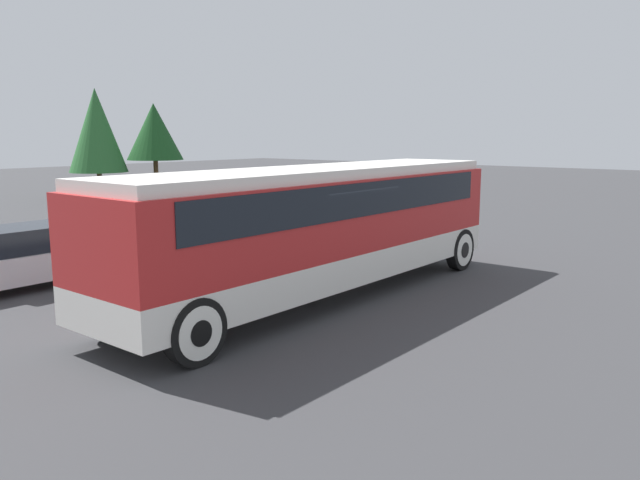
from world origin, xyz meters
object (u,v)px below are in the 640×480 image
object	(u,v)px
parked_car_far	(210,215)
parked_car_mid	(266,226)
parked_car_near	(42,255)
tour_bus	(323,219)

from	to	relation	value
parked_car_far	parked_car_mid	bearing A→B (deg)	-100.09
parked_car_near	parked_car_mid	xyz separation A→B (m)	(7.12, -0.76, -0.04)
parked_car_near	parked_car_mid	distance (m)	7.16
tour_bus	parked_car_mid	bearing A→B (deg)	55.00
parked_car_near	parked_car_far	world-z (taller)	parked_car_far
tour_bus	parked_car_far	xyz separation A→B (m)	(4.39, 8.84, -1.05)
parked_car_near	parked_car_mid	size ratio (longest dim) A/B	1.08
parked_car_near	parked_car_far	distance (m)	8.18
parked_car_near	parked_car_far	size ratio (longest dim) A/B	1.12
parked_car_mid	parked_car_far	world-z (taller)	parked_car_far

